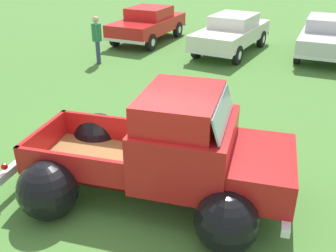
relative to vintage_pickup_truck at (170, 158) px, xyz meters
The scene contains 6 objects.
ground_plane 0.85m from the vintage_pickup_truck, behind, with size 80.00×80.00×0.00m, color #477A33.
vintage_pickup_truck is the anchor object (origin of this frame).
show_car_0 11.31m from the vintage_pickup_truck, 115.18° to the left, with size 2.16×4.32×1.43m.
show_car_1 9.77m from the vintage_pickup_truck, 96.15° to the left, with size 2.45×4.65×1.43m.
show_car_2 10.72m from the vintage_pickup_truck, 76.99° to the left, with size 2.07×4.58×1.43m.
spectator_0 8.33m from the vintage_pickup_truck, 128.28° to the left, with size 0.47×0.50×1.65m.
Camera 1 is at (2.22, -4.95, 3.94)m, focal length 40.46 mm.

